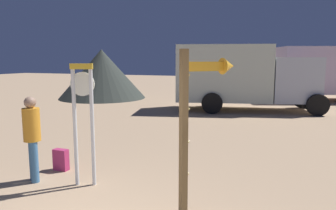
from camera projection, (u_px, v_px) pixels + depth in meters
The scene contains 7 objects.
standing_clock at pixel (83, 112), 5.69m from camera, with size 0.42×0.23×2.25m.
arrow_sign at pixel (201, 104), 4.67m from camera, with size 0.76×0.82×2.47m.
person_near_clock at pixel (32, 134), 5.93m from camera, with size 0.31×0.31×1.63m.
backpack at pixel (61, 160), 6.63m from camera, with size 0.31×0.19×0.45m.
box_truck_near at pixel (242, 75), 14.26m from camera, with size 6.71×3.66×2.95m.
box_truck_far at pixel (335, 72), 17.68m from camera, with size 7.34×4.61×3.01m.
dome_tent at pixel (102, 74), 18.89m from camera, with size 5.16×5.16×2.91m.
Camera 1 is at (2.24, -2.41, 2.32)m, focal length 33.67 mm.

